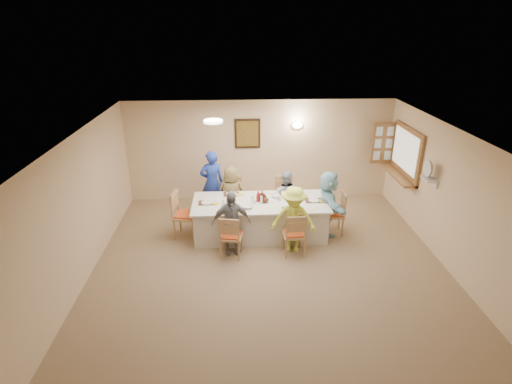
{
  "coord_description": "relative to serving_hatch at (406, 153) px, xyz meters",
  "views": [
    {
      "loc": [
        -0.58,
        -5.92,
        4.21
      ],
      "look_at": [
        -0.2,
        1.4,
        1.05
      ],
      "focal_mm": 28.0,
      "sensor_mm": 36.0,
      "label": 1
    }
  ],
  "objects": [
    {
      "name": "napkin_br",
      "position": [
        -2.54,
        -0.48,
        -0.73
      ],
      "size": [
        0.15,
        0.15,
        0.01
      ],
      "primitive_type": "cube",
      "color": "gold",
      "rests_on": "dining_table"
    },
    {
      "name": "diner_right_end",
      "position": [
        -1.9,
        -0.85,
        -0.8
      ],
      "size": [
        1.34,
        0.56,
        1.4
      ],
      "primitive_type": "imported",
      "rotation": [
        0.0,
        0.0,
        1.63
      ],
      "color": "#A5DFEE",
      "rests_on": "ground"
    },
    {
      "name": "placemat_bl",
      "position": [
        -3.92,
        -0.43,
        -0.74
      ],
      "size": [
        0.33,
        0.24,
        0.01
      ],
      "primitive_type": "cube",
      "color": "#472B19",
      "rests_on": "dining_table"
    },
    {
      "name": "diner_back_right",
      "position": [
        -2.72,
        -0.17,
        -0.91
      ],
      "size": [
        0.71,
        0.62,
        1.18
      ],
      "primitive_type": "imported",
      "rotation": [
        0.0,
        0.0,
        2.98
      ],
      "color": "#A4A9B7",
      "rests_on": "ground"
    },
    {
      "name": "dining_table",
      "position": [
        -3.32,
        -0.85,
        -1.12
      ],
      "size": [
        2.79,
        1.18,
        0.76
      ],
      "primitive_type": "cube",
      "color": "silver",
      "rests_on": "ground"
    },
    {
      "name": "chair_left_end",
      "position": [
        -4.87,
        -0.85,
        -0.99
      ],
      "size": [
        0.57,
        0.57,
        1.01
      ],
      "primitive_type": null,
      "rotation": [
        0.0,
        0.0,
        1.39
      ],
      "color": "tan",
      "rests_on": "ground"
    },
    {
      "name": "wall_picture",
      "position": [
        -3.51,
        1.06,
        0.2
      ],
      "size": [
        0.62,
        0.05,
        0.72
      ],
      "color": "black",
      "rests_on": "room_walls"
    },
    {
      "name": "diner_back_left",
      "position": [
        -3.92,
        -0.17,
        -0.85
      ],
      "size": [
        0.64,
        0.42,
        1.3
      ],
      "primitive_type": "imported",
      "rotation": [
        0.0,
        0.0,
        3.13
      ],
      "color": "brown",
      "rests_on": "ground"
    },
    {
      "name": "chair_front_left",
      "position": [
        -3.92,
        -1.65,
        -1.06
      ],
      "size": [
        0.5,
        0.5,
        0.89
      ],
      "primitive_type": null,
      "rotation": [
        0.0,
        0.0,
        2.95
      ],
      "color": "tan",
      "rests_on": "ground"
    },
    {
      "name": "shutter_door",
      "position": [
        -0.26,
        0.76,
        0.0
      ],
      "size": [
        0.55,
        0.04,
        1.0
      ],
      "primitive_type": "cube",
      "color": "#915F34",
      "rests_on": "room_walls"
    },
    {
      "name": "chair_back_right",
      "position": [
        -2.72,
        -0.05,
        -1.03
      ],
      "size": [
        0.47,
        0.47,
        0.95
      ],
      "primitive_type": null,
      "rotation": [
        0.0,
        0.0,
        -0.04
      ],
      "color": "tan",
      "rests_on": "ground"
    },
    {
      "name": "ground",
      "position": [
        -3.21,
        -2.4,
        -1.5
      ],
      "size": [
        7.0,
        7.0,
        0.0
      ],
      "primitive_type": "plane",
      "color": "#8D765A"
    },
    {
      "name": "plate_bl",
      "position": [
        -3.92,
        -0.43,
        -0.73
      ],
      "size": [
        0.22,
        0.22,
        0.01
      ],
      "primitive_type": "cylinder",
      "color": "white",
      "rests_on": "dining_table"
    },
    {
      "name": "napkin_fl",
      "position": [
        -3.74,
        -1.32,
        -0.73
      ],
      "size": [
        0.13,
        0.13,
        0.01
      ],
      "primitive_type": "cube",
      "color": "gold",
      "rests_on": "dining_table"
    },
    {
      "name": "chair_right_end",
      "position": [
        -1.77,
        -0.85,
        -1.03
      ],
      "size": [
        0.47,
        0.47,
        0.93
      ],
      "primitive_type": null,
      "rotation": [
        0.0,
        0.0,
        -1.62
      ],
      "color": "tan",
      "rests_on": "ground"
    },
    {
      "name": "chair_front_right",
      "position": [
        -2.72,
        -1.65,
        -1.05
      ],
      "size": [
        0.46,
        0.46,
        0.9
      ],
      "primitive_type": null,
      "rotation": [
        0.0,
        0.0,
        3.2
      ],
      "color": "tan",
      "rests_on": "ground"
    },
    {
      "name": "placemat_le",
      "position": [
        -4.42,
        -0.85,
        -0.74
      ],
      "size": [
        0.34,
        0.25,
        0.01
      ],
      "primitive_type": "cube",
      "color": "#472B19",
      "rests_on": "dining_table"
    },
    {
      "name": "napkin_le",
      "position": [
        -4.24,
        -0.9,
        -0.73
      ],
      "size": [
        0.14,
        0.14,
        0.01
      ],
      "primitive_type": "cube",
      "color": "gold",
      "rests_on": "dining_table"
    },
    {
      "name": "placemat_br",
      "position": [
        -2.72,
        -0.43,
        -0.74
      ],
      "size": [
        0.33,
        0.24,
        0.01
      ],
      "primitive_type": "cube",
      "color": "#472B19",
      "rests_on": "dining_table"
    },
    {
      "name": "teacup_b",
      "position": [
        -2.88,
        -0.35,
        -0.7
      ],
      "size": [
        0.16,
        0.16,
        0.09
      ],
      "primitive_type": "imported",
      "rotation": [
        0.0,
        0.0,
        -0.42
      ],
      "color": "white",
      "rests_on": "dining_table"
    },
    {
      "name": "napkin_fr",
      "position": [
        -2.54,
        -1.32,
        -0.73
      ],
      "size": [
        0.13,
        0.13,
        0.01
      ],
      "primitive_type": "cube",
      "color": "gold",
      "rests_on": "dining_table"
    },
    {
      "name": "bowl_a",
      "position": [
        -3.58,
        -1.12,
        -0.71
      ],
      "size": [
        0.35,
        0.35,
        0.05
      ],
      "primitive_type": "imported",
      "rotation": [
        0.0,
        0.0,
        -0.38
      ],
      "color": "white",
      "rests_on": "dining_table"
    },
    {
      "name": "drinking_glass",
      "position": [
        -3.47,
        -0.8,
        -0.68
      ],
      "size": [
        0.07,
        0.07,
        0.11
      ],
      "primitive_type": "cylinder",
      "color": "silver",
      "rests_on": "dining_table"
    },
    {
      "name": "placemat_fr",
      "position": [
        -2.72,
        -1.27,
        -0.74
      ],
      "size": [
        0.37,
        0.28,
        0.01
      ],
      "primitive_type": "cube",
      "color": "#472B19",
      "rests_on": "dining_table"
    },
    {
      "name": "condiment_ketchup",
      "position": [
        -3.35,
        -0.81,
        -0.62
      ],
      "size": [
        0.16,
        0.16,
        0.24
      ],
      "primitive_type": "imported",
      "rotation": [
        0.0,
        0.0,
        -0.41
      ],
      "color": "#A10D10",
      "rests_on": "dining_table"
    },
    {
      "name": "wall_sconce",
      "position": [
        -2.31,
        1.04,
        0.4
      ],
      "size": [
        0.26,
        0.09,
        0.18
      ],
      "primitive_type": "ellipsoid",
      "color": "white",
      "rests_on": "room_walls"
    },
    {
      "name": "serving_hatch",
      "position": [
        0.0,
        0.0,
        0.0
      ],
      "size": [
        0.06,
        1.5,
        1.15
      ],
      "primitive_type": "cube",
      "color": "#915F34",
      "rests_on": "room_walls"
    },
    {
      "name": "plate_fl",
      "position": [
        -3.92,
        -1.27,
        -0.73
      ],
      "size": [
        0.26,
        0.26,
        0.02
      ],
      "primitive_type": "cylinder",
      "color": "white",
      "rests_on": "dining_table"
    },
    {
      "name": "placemat_re",
      "position": [
        -2.2,
        -0.85,
        -0.74
      ],
      "size": [
        0.36,
        0.27,
        0.01
      ],
      "primitive_type": "cube",
      "color": "#472B19",
      "rests_on": "dining_table"
    },
    {
      "name": "plate_fr",
      "position": [
        -2.72,
        -1.27,
        -0.73
      ],
      "size": [
        0.25,
        0.25,
        0.02
      ],
      "primitive_type": "cylinder",
      "color": "white",
      "rests_on": "dining_table"
    },
    {
      "name": "plate_br",
      "position": [
        -2.72,
        -0.43,
        -0.73
      ],
      "size": [
        0.25,
        0.25,
        0.02
      ],
      "primitive_type": "cylinder",
      "color": "white",
      "rests_on": "dining_table"
    },
    {
      "name": "plate_le",
      "position": [
        -4.42,
        -0.85,
        -0.73
      ],
      "size": [
        0.23,
        0.23,
        0.01
      ],
      "primitive_type": "cylinder",
      "color": "white",
      "rests_on": "dining_table"
    },
    {
      "name": "room_walls",
      "position": [
        -3.21,
        -2.4,
        0.01
      ],
      "size": [
        7.0,
        7.0,
        7.0
      ],
      "color": "beige",
      "rests_on": "ground"
    },
    {
      "name": "diner_front_right",
      "position": [
        -2.72,
        -1.53,
        -0.82
      ],
      "size": [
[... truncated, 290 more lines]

